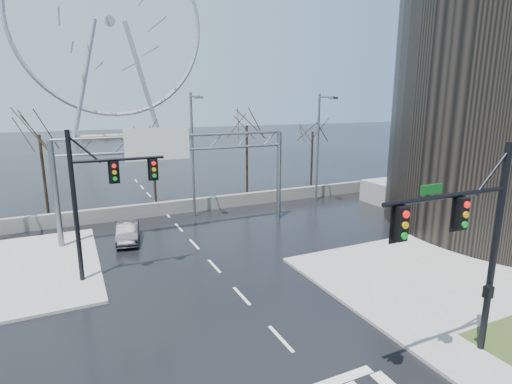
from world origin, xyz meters
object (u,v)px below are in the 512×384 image
signal_mast_far (98,191)px  ferris_wheel (110,29)px  car (128,232)px  sign_gantry (174,162)px  signal_mast_near (472,236)px

signal_mast_far → ferris_wheel: bearing=82.8°
signal_mast_far → car: 7.22m
ferris_wheel → sign_gantry: bearing=-93.8°
signal_mast_near → ferris_wheel: bearing=90.1°
sign_gantry → signal_mast_near: bearing=-73.8°
signal_mast_far → ferris_wheel: (10.87, 86.04, 21.30)m
sign_gantry → ferris_wheel: (5.38, 80.04, 20.95)m
sign_gantry → ferris_wheel: ferris_wheel is taller
signal_mast_near → sign_gantry: 19.79m
signal_mast_far → sign_gantry: 8.14m
ferris_wheel → car: bearing=-96.3°
sign_gantry → ferris_wheel: size_ratio=0.32×
signal_mast_near → ferris_wheel: size_ratio=0.16×
signal_mast_far → sign_gantry: (5.49, 6.00, 0.35)m
sign_gantry → signal_mast_far: bearing=-132.5°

